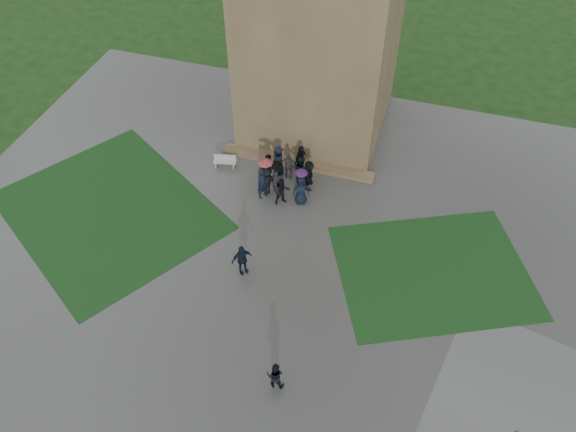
% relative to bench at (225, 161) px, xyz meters
% --- Properties ---
extents(ground, '(120.00, 120.00, 0.00)m').
position_rel_bench_xyz_m(ground, '(3.94, -9.22, -0.41)').
color(ground, black).
extents(plaza, '(34.00, 34.00, 0.02)m').
position_rel_bench_xyz_m(plaza, '(3.94, -7.22, -0.40)').
color(plaza, '#3A3A37').
rests_on(plaza, ground).
extents(lawn_inset_left, '(14.10, 13.46, 0.01)m').
position_rel_bench_xyz_m(lawn_inset_left, '(-4.56, -5.22, -0.38)').
color(lawn_inset_left, black).
rests_on(lawn_inset_left, plaza).
extents(lawn_inset_right, '(11.12, 10.15, 0.01)m').
position_rel_bench_xyz_m(lawn_inset_right, '(12.44, -4.22, -0.38)').
color(lawn_inset_right, black).
rests_on(lawn_inset_right, plaza).
extents(tower_plinth, '(9.00, 0.80, 0.22)m').
position_rel_bench_xyz_m(tower_plinth, '(3.94, 1.38, -0.28)').
color(tower_plinth, brown).
rests_on(tower_plinth, plaza).
extents(bench, '(1.35, 0.67, 0.75)m').
position_rel_bench_xyz_m(bench, '(0.00, 0.00, 0.00)').
color(bench, '#B0B1AC').
rests_on(bench, plaza).
extents(visitor_cluster, '(3.30, 3.69, 2.42)m').
position_rel_bench_xyz_m(visitor_cluster, '(3.89, -0.62, 0.60)').
color(visitor_cluster, black).
rests_on(visitor_cluster, plaza).
extents(pedestrian_mid, '(1.17, 1.16, 1.79)m').
position_rel_bench_xyz_m(pedestrian_mid, '(3.67, -6.95, 0.51)').
color(pedestrian_mid, black).
rests_on(pedestrian_mid, plaza).
extents(pedestrian_near, '(0.76, 0.48, 1.49)m').
position_rel_bench_xyz_m(pedestrian_near, '(6.99, -12.06, 0.36)').
color(pedestrian_near, black).
rests_on(pedestrian_near, plaza).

